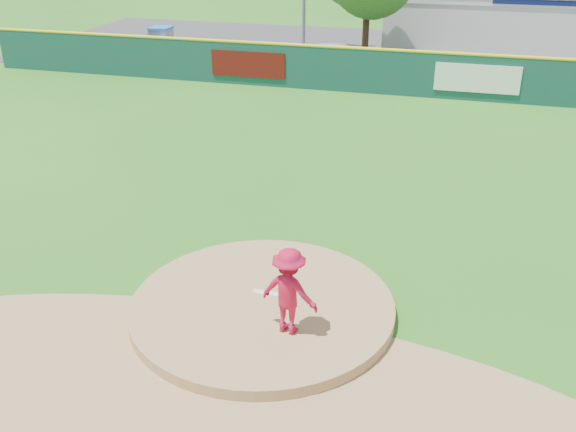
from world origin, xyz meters
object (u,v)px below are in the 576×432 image
(pitcher, at_px, (289,291))
(pool_building_grp, at_px, (515,16))
(playground_slide, at_px, (161,43))
(van, at_px, (339,61))

(pitcher, bearing_deg, pool_building_grp, -87.76)
(pitcher, distance_m, pool_building_grp, 33.22)
(pool_building_grp, height_order, playground_slide, pool_building_grp)
(pitcher, distance_m, playground_slide, 27.02)
(van, bearing_deg, playground_slide, 100.04)
(pool_building_grp, distance_m, playground_slide, 21.33)
(pool_building_grp, bearing_deg, pitcher, -99.00)
(pool_building_grp, bearing_deg, playground_slide, -153.24)
(van, distance_m, playground_slide, 10.50)
(pitcher, height_order, pool_building_grp, pool_building_grp)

